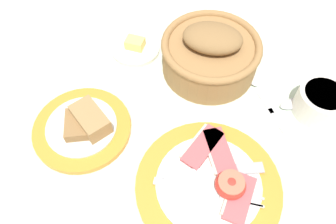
{
  "coord_description": "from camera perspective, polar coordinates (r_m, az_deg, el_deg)",
  "views": [
    {
      "loc": [
        0.11,
        -0.22,
        0.55
      ],
      "look_at": [
        -0.06,
        0.09,
        0.02
      ],
      "focal_mm": 35.0,
      "sensor_mm": 36.0,
      "label": 1
    }
  ],
  "objects": [
    {
      "name": "ground_plane",
      "position": [
        0.6,
        0.41,
        -9.68
      ],
      "size": [
        3.0,
        3.0,
        0.0
      ],
      "primitive_type": "plane",
      "color": "#B7CCB7"
    },
    {
      "name": "butter_dish",
      "position": [
        0.76,
        -5.68,
        11.12
      ],
      "size": [
        0.11,
        0.11,
        0.03
      ],
      "color": "silver",
      "rests_on": "ground_plane"
    },
    {
      "name": "teaspoon_by_saucer",
      "position": [
        0.7,
        19.51,
        0.91
      ],
      "size": [
        0.15,
        0.15,
        0.01
      ],
      "rotation": [
        0.0,
        0.0,
        0.82
      ],
      "color": "silver",
      "rests_on": "ground_plane"
    },
    {
      "name": "bread_plate",
      "position": [
        0.64,
        -14.53,
        -2.38
      ],
      "size": [
        0.19,
        0.19,
        0.05
      ],
      "color": "orange",
      "rests_on": "ground_plane"
    },
    {
      "name": "teaspoon_near_cup",
      "position": [
        0.72,
        14.91,
        4.79
      ],
      "size": [
        0.16,
        0.14,
        0.01
      ],
      "rotation": [
        0.0,
        0.0,
        2.43
      ],
      "color": "silver",
      "rests_on": "ground_plane"
    },
    {
      "name": "bread_basket",
      "position": [
        0.7,
        7.39,
        10.15
      ],
      "size": [
        0.21,
        0.21,
        0.11
      ],
      "color": "olive",
      "rests_on": "ground_plane"
    },
    {
      "name": "breakfast_plate",
      "position": [
        0.58,
        7.59,
        -11.96
      ],
      "size": [
        0.25,
        0.25,
        0.04
      ],
      "color": "orange",
      "rests_on": "ground_plane"
    },
    {
      "name": "sugar_cup",
      "position": [
        0.7,
        25.01,
        1.65
      ],
      "size": [
        0.09,
        0.09,
        0.06
      ],
      "color": "white",
      "rests_on": "ground_plane"
    }
  ]
}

